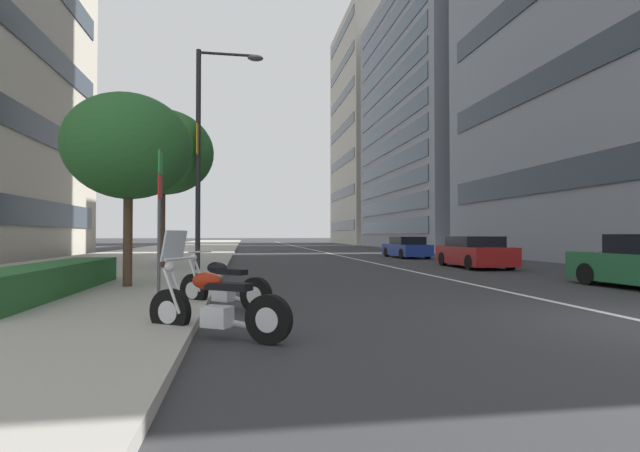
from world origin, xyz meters
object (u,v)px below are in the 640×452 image
Objects in this scene: parking_sign_by_curb at (160,207)px; street_tree_far_plaza at (163,153)px; motorcycle_mid_row at (215,306)px; street_tree_near_plaza_corner at (129,147)px; motorcycle_under_tarp at (223,288)px; car_lead_in_lane at (474,253)px; street_lamp_with_banners at (208,137)px; car_mid_block_traffic at (407,248)px.

parking_sign_by_curb is 10.51m from street_tree_far_plaza.
motorcycle_mid_row is 0.41× the size of street_tree_near_plaza_corner.
parking_sign_by_curb reaches higher than motorcycle_under_tarp.
motorcycle_under_tarp is 0.37× the size of street_tree_near_plaza_corner.
car_lead_in_lane is 12.09m from street_lamp_with_banners.
street_tree_near_plaza_corner reaches higher than parking_sign_by_curb.
parking_sign_by_curb is (2.44, 1.15, 1.50)m from motorcycle_mid_row.
motorcycle_mid_row is 0.32× the size of street_tree_far_plaza.
car_lead_in_lane is 0.53× the size of street_lamp_with_banners.
motorcycle_mid_row is at bearing -167.41° from street_tree_far_plaza.
street_tree_near_plaza_corner is (5.53, 2.44, 3.15)m from motorcycle_mid_row.
street_lamp_with_banners is at bearing -53.66° from motorcycle_mid_row.
street_lamp_with_banners reaches higher than car_mid_block_traffic.
street_tree_far_plaza is (-8.33, 13.17, 4.07)m from car_mid_block_traffic.
motorcycle_mid_row is at bearing 129.15° from motorcycle_under_tarp.
street_tree_far_plaza is (1.42, 1.85, -0.39)m from street_lamp_with_banners.
car_lead_in_lane is 0.90× the size of street_tree_near_plaza_corner.
street_lamp_with_banners is at bearing 97.90° from car_lead_in_lane.
car_mid_block_traffic is 16.11m from street_tree_far_plaza.
motorcycle_mid_row is 1.11× the size of motorcycle_under_tarp.
street_lamp_with_banners reaches higher than motorcycle_mid_row.
car_lead_in_lane is 0.69× the size of street_tree_far_plaza.
street_lamp_with_banners reaches higher than motorcycle_under_tarp.
car_mid_block_traffic is 15.60m from street_lamp_with_banners.
parking_sign_by_curb is 3.72m from street_tree_near_plaza_corner.
motorcycle_mid_row reaches higher than motorcycle_under_tarp.
motorcycle_under_tarp is 9.81m from street_lamp_with_banners.
street_tree_near_plaza_corner is (3.08, 1.28, 1.66)m from parking_sign_by_curb.
car_lead_in_lane is at bearing -97.62° from motorcycle_under_tarp.
car_mid_block_traffic reaches higher than motorcycle_under_tarp.
car_mid_block_traffic is (18.34, -10.39, 0.20)m from motorcycle_under_tarp.
parking_sign_by_curb is at bearing 146.60° from car_mid_block_traffic.
parking_sign_by_curb is at bearing -33.21° from motorcycle_mid_row.
parking_sign_by_curb reaches higher than motorcycle_mid_row.
motorcycle_under_tarp is at bearing -58.56° from motorcycle_mid_row.
parking_sign_by_curb is 9.15m from street_lamp_with_banners.
street_tree_far_plaza reaches higher than car_mid_block_traffic.
car_lead_in_lane is (9.63, -10.27, 0.23)m from motorcycle_under_tarp.
street_lamp_with_banners reaches higher than street_tree_near_plaza_corner.
street_lamp_with_banners is (8.59, -0.22, 3.13)m from parking_sign_by_curb.
motorcycle_under_tarp is 1.91m from parking_sign_by_curb.
car_lead_in_lane is at bearing -91.66° from street_tree_far_plaza.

